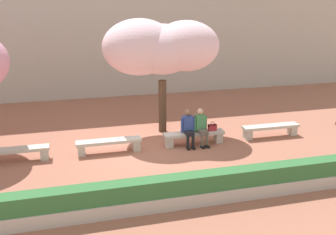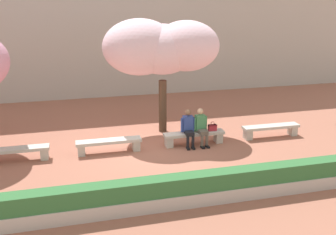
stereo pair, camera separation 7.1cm
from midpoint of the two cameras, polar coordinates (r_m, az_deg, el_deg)
name	(u,v)px [view 2 (the right image)]	position (r m, az deg, el deg)	size (l,w,h in m)	color
ground_plane	(153,148)	(13.56, -2.08, -4.47)	(100.00, 100.00, 0.00)	#9E604C
building_facade	(113,10)	(22.01, -7.84, 15.19)	(28.00, 4.00, 8.53)	#B7B2A8
stone_bench_west_end	(14,152)	(13.29, -21.32, -4.73)	(2.17, 0.44, 0.45)	#BCB7AD
stone_bench_near_west	(109,144)	(13.23, -8.42, -3.77)	(2.17, 0.44, 0.45)	#BCB7AD
stone_bench_center	(194,136)	(13.82, 3.95, -2.68)	(2.17, 0.44, 0.45)	#BCB7AD
stone_bench_near_east	(271,129)	(15.00, 14.82, -1.61)	(2.17, 0.44, 0.45)	#BCB7AD
person_seated_left	(188,126)	(13.58, 3.13, -1.31)	(0.51, 0.70, 1.29)	black
person_seated_right	(201,125)	(13.72, 4.97, -1.15)	(0.51, 0.71, 1.29)	black
handbag	(212,127)	(13.96, 6.60, -1.40)	(0.30, 0.15, 0.34)	#A3232D
cherry_tree_main	(160,48)	(14.41, -0.96, 10.09)	(4.21, 2.66, 4.26)	#473323
planter_hedge_foreground	(187,190)	(9.96, 2.91, -10.51)	(15.70, 0.50, 0.80)	#BCB7AD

